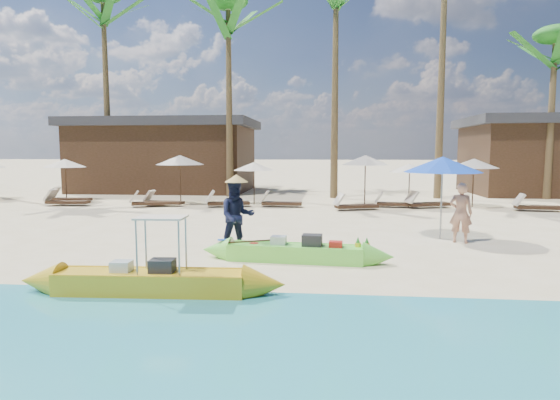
# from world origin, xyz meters

# --- Properties ---
(ground) EXTENTS (240.00, 240.00, 0.00)m
(ground) POSITION_xyz_m (0.00, 0.00, 0.00)
(ground) COLOR beige
(ground) RESTS_ON ground
(wet_sand_strip) EXTENTS (240.00, 4.50, 0.01)m
(wet_sand_strip) POSITION_xyz_m (0.00, -5.00, 0.00)
(wet_sand_strip) COLOR tan
(wet_sand_strip) RESTS_ON ground
(green_canoe) EXTENTS (4.76, 0.86, 0.60)m
(green_canoe) POSITION_xyz_m (1.11, -0.13, 0.20)
(green_canoe) COLOR #6CE746
(green_canoe) RESTS_ON ground
(yellow_canoe) EXTENTS (5.11, 0.81, 1.32)m
(yellow_canoe) POSITION_xyz_m (-1.16, -2.73, 0.22)
(yellow_canoe) COLOR gold
(yellow_canoe) RESTS_ON ground
(tourist) EXTENTS (0.68, 0.56, 1.59)m
(tourist) POSITION_xyz_m (5.31, 2.38, 0.80)
(tourist) COLOR tan
(tourist) RESTS_ON ground
(vendor_green) EXTENTS (1.01, 0.89, 1.75)m
(vendor_green) POSITION_xyz_m (-0.33, 0.61, 0.87)
(vendor_green) COLOR #121634
(vendor_green) RESTS_ON ground
(blue_umbrella) EXTENTS (2.10, 2.10, 2.27)m
(blue_umbrella) POSITION_xyz_m (4.93, 2.94, 2.05)
(blue_umbrella) COLOR #99999E
(blue_umbrella) RESTS_ON ground
(resort_parasol_3) EXTENTS (1.97, 1.97, 2.03)m
(resort_parasol_3) POSITION_xyz_m (-10.74, 11.11, 1.83)
(resort_parasol_3) COLOR #3B2318
(resort_parasol_3) RESTS_ON ground
(lounger_3_left) EXTENTS (1.92, 0.63, 0.65)m
(lounger_3_left) POSITION_xyz_m (-10.25, 10.40, 0.22)
(lounger_3_left) COLOR #3B2318
(lounger_3_left) RESTS_ON ground
(lounger_3_right) EXTENTS (1.93, 0.69, 0.64)m
(lounger_3_right) POSITION_xyz_m (-9.77, 9.31, 0.22)
(lounger_3_right) COLOR #3B2318
(lounger_3_right) RESTS_ON ground
(resort_parasol_4) EXTENTS (2.16, 2.16, 2.23)m
(resort_parasol_4) POSITION_xyz_m (-4.86, 10.47, 2.01)
(resort_parasol_4) COLOR #3B2318
(resort_parasol_4) RESTS_ON ground
(lounger_4_left) EXTENTS (1.92, 1.13, 0.62)m
(lounger_4_left) POSITION_xyz_m (-5.88, 9.29, 0.21)
(lounger_4_left) COLOR #3B2318
(lounger_4_left) RESTS_ON ground
(lounger_4_right) EXTENTS (1.83, 0.79, 0.60)m
(lounger_4_right) POSITION_xyz_m (-5.47, 9.71, 0.20)
(lounger_4_right) COLOR #3B2318
(lounger_4_right) RESTS_ON ground
(resort_parasol_5) EXTENTS (1.86, 1.86, 1.92)m
(resort_parasol_5) POSITION_xyz_m (-1.49, 10.67, 1.73)
(resort_parasol_5) COLOR #3B2318
(resort_parasol_5) RESTS_ON ground
(lounger_5_left) EXTENTS (1.98, 1.09, 0.64)m
(lounger_5_left) POSITION_xyz_m (-2.58, 9.56, 0.22)
(lounger_5_left) COLOR #3B2318
(lounger_5_left) RESTS_ON ground
(resort_parasol_6) EXTENTS (2.17, 2.17, 2.23)m
(resort_parasol_6) POSITION_xyz_m (3.47, 10.76, 2.02)
(resort_parasol_6) COLOR #3B2318
(resort_parasol_6) RESTS_ON ground
(lounger_6_left) EXTENTS (1.81, 0.56, 0.61)m
(lounger_6_left) POSITION_xyz_m (-0.28, 9.78, 0.21)
(lounger_6_left) COLOR #3B2318
(lounger_6_left) RESTS_ON ground
(lounger_6_right) EXTENTS (1.93, 1.10, 0.63)m
(lounger_6_right) POSITION_xyz_m (2.88, 9.02, 0.21)
(lounger_6_right) COLOR #3B2318
(lounger_6_right) RESTS_ON ground
(resort_parasol_7) EXTENTS (1.82, 1.82, 1.87)m
(resort_parasol_7) POSITION_xyz_m (5.30, 10.21, 1.69)
(resort_parasol_7) COLOR #3B2318
(resort_parasol_7) RESTS_ON ground
(lounger_7_left) EXTENTS (1.78, 0.71, 0.59)m
(lounger_7_left) POSITION_xyz_m (4.64, 10.13, 0.20)
(lounger_7_left) COLOR #3B2318
(lounger_7_left) RESTS_ON ground
(lounger_7_right) EXTENTS (2.01, 1.21, 0.65)m
(lounger_7_right) POSITION_xyz_m (5.97, 10.03, 0.22)
(lounger_7_right) COLOR #3B2318
(lounger_7_right) RESTS_ON ground
(resort_parasol_8) EXTENTS (2.03, 2.03, 2.09)m
(resort_parasol_8) POSITION_xyz_m (8.04, 10.55, 1.89)
(resort_parasol_8) COLOR #3B2318
(resort_parasol_8) RESTS_ON ground
(lounger_8_left) EXTENTS (1.86, 0.67, 0.62)m
(lounger_8_left) POSITION_xyz_m (10.15, 9.41, 0.21)
(lounger_8_left) COLOR #3B2318
(lounger_8_left) RESTS_ON ground
(palm_2) EXTENTS (2.08, 2.08, 11.33)m
(palm_2) POSITION_xyz_m (-10.45, 15.08, 9.18)
(palm_2) COLOR brown
(palm_2) RESTS_ON ground
(palm_3) EXTENTS (2.08, 2.08, 10.52)m
(palm_3) POSITION_xyz_m (-3.36, 14.27, 8.58)
(palm_3) COLOR brown
(palm_3) RESTS_ON ground
(palm_4) EXTENTS (2.08, 2.08, 11.70)m
(palm_4) POSITION_xyz_m (2.15, 14.01, 9.45)
(palm_4) COLOR brown
(palm_4) RESTS_ON ground
(palm_6) EXTENTS (2.08, 2.08, 8.51)m
(palm_6) POSITION_xyz_m (12.84, 14.52, 7.05)
(palm_6) COLOR brown
(palm_6) RESTS_ON ground
(pavilion_west) EXTENTS (10.80, 6.60, 4.30)m
(pavilion_west) POSITION_xyz_m (-8.00, 17.50, 2.19)
(pavilion_west) COLOR #3B2318
(pavilion_west) RESTS_ON ground
(pavilion_east) EXTENTS (8.80, 6.60, 4.30)m
(pavilion_east) POSITION_xyz_m (14.00, 17.50, 2.20)
(pavilion_east) COLOR #3B2318
(pavilion_east) RESTS_ON ground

